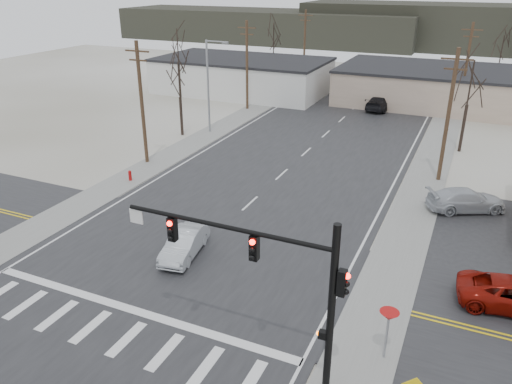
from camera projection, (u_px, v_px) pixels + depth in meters
ground at (190, 259)px, 28.07m from camera, size 140.00×140.00×0.00m
main_road at (286, 170)px, 40.58m from camera, size 18.00×110.00×0.05m
cross_road at (190, 258)px, 28.06m from camera, size 90.00×10.00×0.04m
sidewalk_left at (203, 137)px, 48.74m from camera, size 3.00×90.00×0.06m
sidewalk_right at (429, 169)px, 40.76m from camera, size 3.00×90.00×0.06m
traffic_signal_mast at (282, 276)px, 18.04m from camera, size 8.95×0.43×7.20m
fire_hydrant at (130, 176)px, 38.40m from camera, size 0.24×0.24×0.87m
yield_sign at (389, 318)px, 19.98m from camera, size 0.80×0.80×2.35m
building_left_far at (242, 75)px, 66.57m from camera, size 22.30×12.30×4.50m
building_right_far at (450, 87)px, 60.16m from camera, size 26.30×14.30×4.30m
upole_left_b at (142, 102)px, 40.31m from camera, size 2.20×0.30×10.00m
upole_left_c at (247, 64)px, 57.01m from camera, size 2.20×0.30×10.00m
upole_left_d at (305, 44)px, 73.70m from camera, size 2.20×0.30×10.00m
upole_right_a at (448, 114)px, 36.66m from camera, size 2.20×0.30×10.00m
upole_right_b at (466, 67)px, 55.03m from camera, size 2.20×0.30×10.00m
streetlight_main at (210, 82)px, 48.45m from camera, size 2.40×0.25×9.00m
tree_left_near at (179, 82)px, 47.55m from camera, size 3.30×3.30×7.35m
tree_right_mid at (470, 85)px, 42.68m from camera, size 3.74×3.74×8.33m
tree_left_far at (274, 40)px, 69.21m from camera, size 3.96×3.96×8.82m
tree_right_far at (501, 52)px, 63.58m from camera, size 3.52×3.52×7.84m
tree_left_mid at (178, 47)px, 62.21m from camera, size 3.96×3.96×8.82m
hill_left at (265, 26)px, 116.63m from camera, size 70.00×18.00×7.00m
hill_center at (500, 29)px, 100.75m from camera, size 80.00×18.00×9.00m
sedan_crossing at (184, 244)px, 28.10m from camera, size 2.22×4.54×1.43m
car_far_a at (381, 102)px, 58.40m from camera, size 3.09×6.05×1.68m
car_far_b at (370, 65)px, 82.27m from camera, size 2.54×4.77×1.54m
car_parked_silver at (466, 200)px, 33.44m from camera, size 5.56×4.26×1.50m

